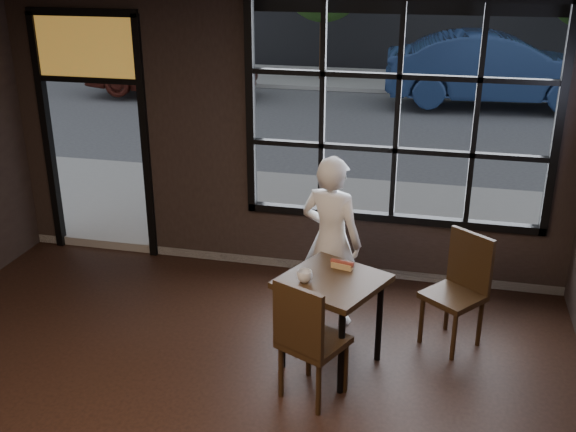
% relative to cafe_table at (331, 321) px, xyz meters
% --- Properties ---
extents(window_frame, '(3.06, 0.12, 2.28)m').
position_rel_cafe_table_xyz_m(window_frame, '(0.33, 1.72, 1.39)').
color(window_frame, black).
rests_on(window_frame, ground).
extents(stained_transom, '(1.20, 0.06, 0.70)m').
position_rel_cafe_table_xyz_m(stained_transom, '(-2.97, 1.72, 1.94)').
color(stained_transom, orange).
rests_on(stained_transom, ground).
extents(street_asphalt, '(60.00, 41.00, 0.04)m').
position_rel_cafe_table_xyz_m(street_asphalt, '(-0.87, 22.22, -0.43)').
color(street_asphalt, '#545456').
rests_on(street_asphalt, ground).
extents(cafe_table, '(0.99, 0.99, 0.81)m').
position_rel_cafe_table_xyz_m(cafe_table, '(0.00, 0.00, 0.00)').
color(cafe_table, black).
rests_on(cafe_table, floor).
extents(chair_near, '(0.60, 0.60, 1.04)m').
position_rel_cafe_table_xyz_m(chair_near, '(-0.06, -0.46, 0.11)').
color(chair_near, black).
rests_on(chair_near, floor).
extents(chair_window, '(0.62, 0.62, 1.03)m').
position_rel_cafe_table_xyz_m(chair_window, '(0.98, 0.54, 0.11)').
color(chair_window, black).
rests_on(chair_window, floor).
extents(man, '(0.68, 0.55, 1.63)m').
position_rel_cafe_table_xyz_m(man, '(-0.14, 0.72, 0.41)').
color(man, silver).
rests_on(man, floor).
extents(hotdog, '(0.21, 0.12, 0.06)m').
position_rel_cafe_table_xyz_m(hotdog, '(0.05, 0.21, 0.43)').
color(hotdog, tan).
rests_on(hotdog, cafe_table).
extents(cup, '(0.17, 0.17, 0.10)m').
position_rel_cafe_table_xyz_m(cup, '(-0.21, -0.11, 0.45)').
color(cup, silver).
rests_on(cup, cafe_table).
extents(navy_car, '(4.84, 2.06, 1.55)m').
position_rel_cafe_table_xyz_m(navy_car, '(1.78, 10.60, 0.47)').
color(navy_car, navy).
rests_on(navy_car, street_asphalt).
extents(maroon_car, '(4.18, 1.92, 1.39)m').
position_rel_cafe_table_xyz_m(maroon_car, '(-5.60, 10.22, 0.39)').
color(maroon_car, '#581E15').
rests_on(maroon_car, street_asphalt).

